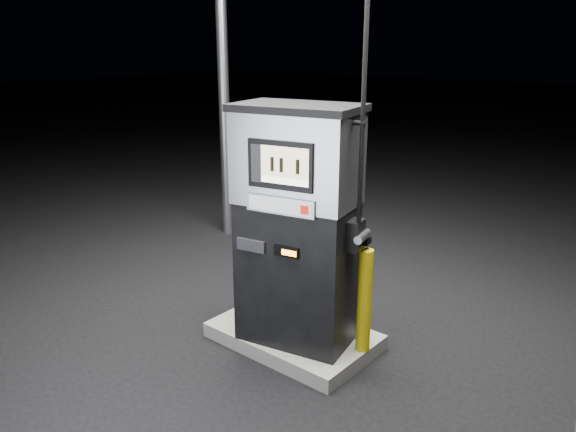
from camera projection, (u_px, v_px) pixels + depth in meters
The scene contains 5 objects.
ground at pixel (293, 342), 5.71m from camera, with size 80.00×80.00×0.00m, color black.
pump_island at pixel (293, 336), 5.69m from camera, with size 1.60×1.00×0.15m, color slate.
fuel_dispenser at pixel (297, 225), 5.17m from camera, with size 1.31×0.89×4.70m.
bollard_left at pixel (248, 264), 6.03m from camera, with size 0.13×0.13×0.99m, color gold.
bollard_right at pixel (364, 301), 5.15m from camera, with size 0.13×0.13×1.00m, color gold.
Camera 1 is at (3.21, -3.92, 2.93)m, focal length 35.00 mm.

